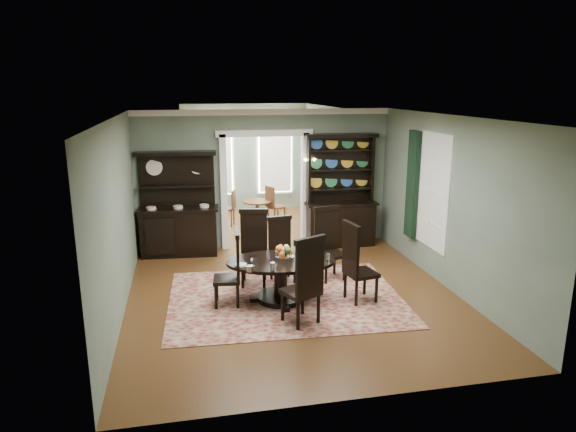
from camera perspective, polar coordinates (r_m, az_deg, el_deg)
The scene contains 19 objects.
room at distance 8.34m, azimuth 0.61°, elevation 1.13°, with size 5.51×6.01×3.01m.
parlor at distance 13.68m, azimuth -4.29°, elevation 5.99°, with size 3.51×3.50×3.01m.
doorway_trim at distance 11.18m, azimuth -2.61°, elevation 4.70°, with size 2.08×0.25×2.57m.
right_window at distance 10.04m, azimuth 14.72°, elevation 3.05°, with size 0.15×1.47×2.12m.
wall_sconce at distance 11.18m, azimuth 2.34°, elevation 6.11°, with size 0.27×0.21×0.21m.
rug at distance 8.74m, azimuth -0.27°, elevation -9.09°, with size 3.86×2.92×0.01m, color maroon.
dining_table at distance 8.49m, azimuth -0.81°, elevation -6.30°, with size 1.90×1.83×0.70m.
centerpiece at distance 8.45m, azimuth -0.42°, elevation -4.32°, with size 1.59×1.02×0.26m.
chair_far_left at distance 9.21m, azimuth -3.82°, elevation -3.21°, with size 0.58×0.56×1.35m.
chair_far_mid at distance 9.33m, azimuth -0.78°, elevation -3.49°, with size 0.49×0.47×1.19m.
chair_far_right at distance 9.46m, azimuth 4.47°, elevation -2.78°, with size 0.58×0.56×1.34m.
chair_end_left at distance 8.32m, azimuth -6.14°, elevation -5.62°, with size 0.48×0.50×1.24m.
chair_end_right at distance 8.44m, azimuth 7.51°, elevation -4.95°, with size 0.56×0.58×1.36m.
chair_near at distance 7.55m, azimuth 1.96°, elevation -7.01°, with size 0.67×0.66×1.39m.
sideboard at distance 10.98m, azimuth -12.04°, elevation -0.36°, with size 1.69×0.71×2.18m.
welsh_dresser at distance 11.44m, azimuth 5.81°, elevation 1.17°, with size 1.60×0.61×2.48m.
parlor_table at distance 13.00m, azimuth -3.44°, elevation 0.71°, with size 0.72×0.72×0.66m.
parlor_chair_left at distance 13.11m, azimuth -6.50°, elevation 1.02°, with size 0.43×0.42×0.92m.
parlor_chair_right at distance 13.02m, azimuth -1.58°, elevation 1.28°, with size 0.49×0.48×1.03m.
Camera 1 is at (-1.73, -7.89, 3.47)m, focal length 32.00 mm.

